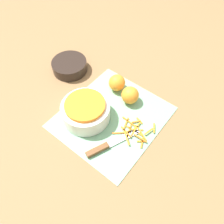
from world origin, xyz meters
TOP-DOWN VIEW (x-y plane):
  - ground_plane at (0.00, 0.00)m, footprint 4.00×4.00m
  - cutting_board at (0.00, 0.00)m, footprint 0.41×0.37m
  - bowl_speckled at (-0.06, 0.08)m, footprint 0.19×0.19m
  - bowl_dark at (0.09, 0.32)m, footprint 0.16×0.16m
  - knife at (-0.12, -0.06)m, footprint 0.22×0.11m
  - orange_left at (0.13, 0.08)m, footprint 0.07×0.07m
  - orange_right at (0.11, -0.01)m, footprint 0.07×0.07m
  - peel_pile at (-0.00, -0.11)m, footprint 0.14×0.14m

SIDE VIEW (x-z plane):
  - ground_plane at x=0.00m, z-range 0.00..0.00m
  - cutting_board at x=0.00m, z-range 0.00..0.01m
  - peel_pile at x=0.00m, z-range 0.00..0.01m
  - knife at x=-0.12m, z-range 0.00..0.02m
  - bowl_dark at x=0.09m, z-range 0.00..0.05m
  - orange_left at x=0.13m, z-range 0.01..0.08m
  - orange_right at x=0.11m, z-range 0.01..0.08m
  - bowl_speckled at x=-0.06m, z-range 0.00..0.09m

